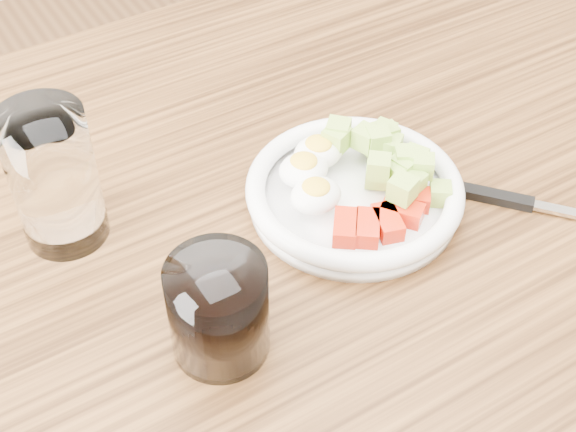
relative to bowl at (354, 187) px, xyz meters
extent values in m
cube|color=brown|center=(0.58, 0.33, -0.42)|extent=(0.07, 0.07, 0.73)
cube|color=brown|center=(-0.07, -0.02, -0.04)|extent=(1.50, 0.90, 0.04)
cylinder|color=white|center=(0.00, 0.00, -0.01)|extent=(0.20, 0.20, 0.01)
torus|color=white|center=(0.00, 0.00, 0.00)|extent=(0.21, 0.21, 0.02)
cube|color=red|center=(-0.04, -0.04, 0.00)|extent=(0.04, 0.04, 0.02)
cube|color=red|center=(-0.02, -0.05, 0.00)|extent=(0.04, 0.04, 0.02)
cube|color=red|center=(0.00, -0.06, 0.00)|extent=(0.03, 0.04, 0.02)
cube|color=red|center=(0.02, -0.05, 0.00)|extent=(0.04, 0.04, 0.02)
cube|color=red|center=(0.04, -0.04, 0.00)|extent=(0.04, 0.04, 0.02)
ellipsoid|color=white|center=(-0.04, 0.04, 0.01)|extent=(0.05, 0.04, 0.03)
ellipsoid|color=yellow|center=(-0.04, 0.04, 0.02)|extent=(0.03, 0.03, 0.01)
ellipsoid|color=white|center=(-0.01, 0.05, 0.01)|extent=(0.05, 0.04, 0.03)
ellipsoid|color=yellow|center=(-0.01, 0.05, 0.02)|extent=(0.03, 0.03, 0.01)
ellipsoid|color=white|center=(-0.04, 0.00, 0.01)|extent=(0.05, 0.04, 0.03)
ellipsoid|color=yellow|center=(-0.04, 0.00, 0.02)|extent=(0.03, 0.03, 0.01)
cube|color=#A8C84D|center=(0.01, 0.05, 0.02)|extent=(0.03, 0.03, 0.02)
cube|color=#A8C84D|center=(0.05, 0.03, 0.01)|extent=(0.03, 0.03, 0.02)
cube|color=#A8C84D|center=(0.05, -0.01, 0.02)|extent=(0.03, 0.03, 0.02)
cube|color=#A8C84D|center=(0.05, 0.05, 0.01)|extent=(0.02, 0.02, 0.02)
cube|color=#A8C84D|center=(0.02, 0.06, 0.02)|extent=(0.03, 0.03, 0.02)
cube|color=#A8C84D|center=(0.04, -0.04, 0.02)|extent=(0.02, 0.02, 0.02)
cube|color=#A8C84D|center=(0.06, -0.02, 0.02)|extent=(0.03, 0.03, 0.02)
cube|color=#A8C84D|center=(0.02, -0.04, 0.02)|extent=(0.03, 0.03, 0.02)
cube|color=#A8C84D|center=(0.02, -0.01, 0.02)|extent=(0.03, 0.03, 0.02)
cube|color=#A8C84D|center=(0.04, 0.03, 0.02)|extent=(0.03, 0.03, 0.02)
cube|color=#A8C84D|center=(0.06, 0.03, 0.02)|extent=(0.02, 0.02, 0.02)
cube|color=#A8C84D|center=(0.06, -0.03, 0.02)|extent=(0.03, 0.03, 0.02)
cube|color=#A8C84D|center=(0.06, 0.04, 0.01)|extent=(0.03, 0.03, 0.02)
cube|color=#A8C84D|center=(0.05, 0.02, 0.01)|extent=(0.03, 0.03, 0.02)
cube|color=#A8C84D|center=(0.06, -0.05, 0.00)|extent=(0.03, 0.03, 0.02)
cube|color=#A8C84D|center=(0.05, -0.01, 0.01)|extent=(0.02, 0.02, 0.02)
cube|color=#A8C84D|center=(0.04, -0.02, 0.02)|extent=(0.02, 0.02, 0.02)
cube|color=#A8C84D|center=(0.05, -0.02, 0.02)|extent=(0.03, 0.03, 0.02)
cube|color=#A8C84D|center=(0.03, 0.00, 0.00)|extent=(0.03, 0.03, 0.02)
cube|color=#A8C84D|center=(0.04, 0.03, 0.02)|extent=(0.03, 0.03, 0.02)
cube|color=black|center=(0.11, -0.06, -0.01)|extent=(0.08, 0.09, 0.01)
cube|color=silver|center=(0.16, -0.12, -0.01)|extent=(0.05, 0.05, 0.00)
cylinder|color=white|center=(-0.25, 0.11, 0.05)|extent=(0.08, 0.08, 0.14)
cylinder|color=white|center=(-0.19, -0.08, 0.03)|extent=(0.08, 0.08, 0.09)
cylinder|color=black|center=(-0.19, -0.08, 0.02)|extent=(0.07, 0.07, 0.08)
camera|label=1|loc=(-0.35, -0.45, 0.52)|focal=50.00mm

